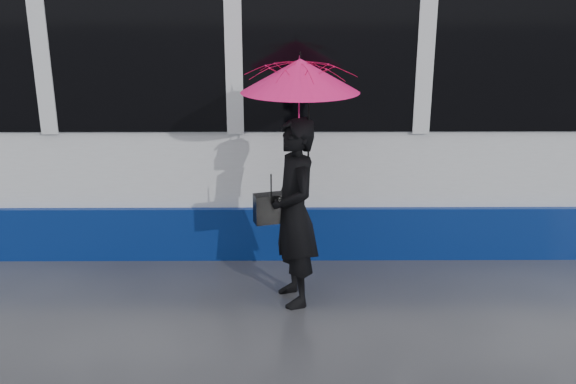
{
  "coord_description": "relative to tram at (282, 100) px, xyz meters",
  "views": [
    {
      "loc": [
        1.33,
        -5.53,
        3.02
      ],
      "look_at": [
        1.37,
        0.38,
        1.1
      ],
      "focal_mm": 40.0,
      "sensor_mm": 36.0,
      "label": 1
    }
  ],
  "objects": [
    {
      "name": "ground",
      "position": [
        -1.31,
        -2.5,
        -1.64
      ],
      "size": [
        90.0,
        90.0,
        0.0
      ],
      "primitive_type": "plane",
      "color": "#2F2F34",
      "rests_on": "ground"
    },
    {
      "name": "rails",
      "position": [
        -1.31,
        -0.0,
        -1.63
      ],
      "size": [
        34.0,
        1.51,
        0.02
      ],
      "color": "#3F3D38",
      "rests_on": "ground"
    },
    {
      "name": "tram",
      "position": [
        0.0,
        0.0,
        0.0
      ],
      "size": [
        26.0,
        2.56,
        3.35
      ],
      "color": "white",
      "rests_on": "ground"
    },
    {
      "name": "woman",
      "position": [
        0.12,
        -2.24,
        -0.71
      ],
      "size": [
        0.62,
        0.77,
        1.85
      ],
      "primitive_type": "imported",
      "rotation": [
        0.0,
        0.0,
        -1.28
      ],
      "color": "black",
      "rests_on": "ground"
    },
    {
      "name": "umbrella",
      "position": [
        0.17,
        -2.24,
        0.39
      ],
      "size": [
        1.35,
        1.35,
        1.25
      ],
      "rotation": [
        0.0,
        0.0,
        0.29
      ],
      "color": "#FF155D",
      "rests_on": "ground"
    },
    {
      "name": "handbag",
      "position": [
        -0.1,
        -2.22,
        -0.67
      ],
      "size": [
        0.36,
        0.23,
        0.47
      ],
      "rotation": [
        0.0,
        0.0,
        0.29
      ],
      "color": "black",
      "rests_on": "ground"
    }
  ]
}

